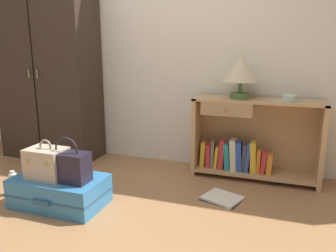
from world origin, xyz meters
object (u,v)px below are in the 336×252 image
at_px(bottle, 13,184).
at_px(table_lamp, 241,70).
at_px(open_book_on_floor, 222,198).
at_px(train_case, 47,163).
at_px(wardrobe, 48,72).
at_px(handbag, 68,166).
at_px(bookshelf, 251,141).
at_px(suitcase_large, 60,191).
at_px(bowl, 289,98).

bearing_deg(bottle, table_lamp, 31.77).
bearing_deg(open_book_on_floor, train_case, -156.27).
bearing_deg(wardrobe, handbag, -48.07).
relative_size(handbag, open_book_on_floor, 0.95).
bearing_deg(bookshelf, handbag, -137.37).
relative_size(suitcase_large, train_case, 2.31).
bearing_deg(table_lamp, open_book_on_floor, -93.04).
xyz_separation_m(suitcase_large, handbag, (0.11, -0.03, 0.23)).
height_order(train_case, open_book_on_floor, train_case).
relative_size(suitcase_large, handbag, 2.07).
height_order(bowl, suitcase_large, bowl).
relative_size(bowl, open_book_on_floor, 0.37).
relative_size(bookshelf, open_book_on_floor, 3.19).
height_order(handbag, bottle, handbag).
bearing_deg(train_case, suitcase_large, 28.49).
bearing_deg(open_book_on_floor, suitcase_large, -156.55).
distance_m(suitcase_large, train_case, 0.24).
bearing_deg(wardrobe, table_lamp, 1.51).
height_order(bookshelf, bowl, bowl).
xyz_separation_m(table_lamp, suitcase_large, (-1.20, -1.06, -0.87)).
bearing_deg(train_case, bookshelf, 38.72).
bearing_deg(bowl, wardrobe, -179.21).
bearing_deg(wardrobe, open_book_on_floor, -14.04).
xyz_separation_m(bookshelf, bottle, (-1.79, -1.05, -0.25)).
relative_size(wardrobe, handbag, 5.50).
bearing_deg(table_lamp, suitcase_large, -138.58).
distance_m(bookshelf, bottle, 2.09).
distance_m(train_case, open_book_on_floor, 1.39).
xyz_separation_m(bottle, open_book_on_floor, (1.64, 0.48, -0.09)).
bearing_deg(bookshelf, bottle, -149.58).
height_order(handbag, open_book_on_floor, handbag).
xyz_separation_m(wardrobe, table_lamp, (2.02, 0.05, 0.06)).
bearing_deg(bottle, bookshelf, 30.42).
xyz_separation_m(train_case, open_book_on_floor, (1.24, 0.54, -0.34)).
bearing_deg(bowl, train_case, -147.50).
height_order(table_lamp, bottle, table_lamp).
bearing_deg(bowl, handbag, -144.53).
bearing_deg(suitcase_large, wardrobe, 129.22).
bearing_deg(handbag, open_book_on_floor, 27.16).
xyz_separation_m(wardrobe, suitcase_large, (0.82, -1.00, -0.81)).
xyz_separation_m(suitcase_large, train_case, (-0.07, -0.04, 0.23)).
xyz_separation_m(handbag, open_book_on_floor, (1.06, 0.54, -0.33)).
xyz_separation_m(bowl, handbag, (-1.50, -1.07, -0.42)).
distance_m(bookshelf, table_lamp, 0.65).
bearing_deg(table_lamp, bookshelf, 7.44).
distance_m(table_lamp, bottle, 2.16).
bearing_deg(table_lamp, wardrobe, -178.49).
bearing_deg(open_book_on_floor, bookshelf, 75.42).
bearing_deg(handbag, bottle, 174.47).
height_order(wardrobe, bowl, wardrobe).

